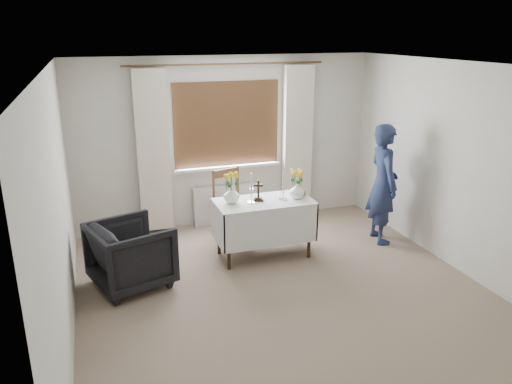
% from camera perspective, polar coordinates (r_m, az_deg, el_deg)
% --- Properties ---
extents(ground, '(5.00, 5.00, 0.00)m').
position_cam_1_polar(ground, '(5.67, 3.74, -11.96)').
color(ground, gray).
rests_on(ground, ground).
extents(altar_table, '(1.24, 0.64, 0.76)m').
position_cam_1_polar(altar_table, '(6.48, 0.88, -4.19)').
color(altar_table, silver).
rests_on(altar_table, ground).
extents(wooden_chair, '(0.57, 0.57, 1.00)m').
position_cam_1_polar(wooden_chair, '(6.94, -2.57, -1.61)').
color(wooden_chair, '#4F341B').
rests_on(wooden_chair, ground).
extents(armchair, '(1.05, 1.04, 0.77)m').
position_cam_1_polar(armchair, '(5.93, -14.07, -6.94)').
color(armchair, black).
rests_on(armchair, ground).
extents(person, '(0.48, 0.66, 1.66)m').
position_cam_1_polar(person, '(7.03, 14.31, 0.91)').
color(person, navy).
rests_on(person, ground).
extents(radiator, '(1.10, 0.10, 0.60)m').
position_cam_1_polar(radiator, '(7.64, -3.08, -1.36)').
color(radiator, silver).
rests_on(radiator, ground).
extents(wooden_cross, '(0.15, 0.13, 0.27)m').
position_cam_1_polar(wooden_cross, '(6.31, 0.27, 0.16)').
color(wooden_cross, black).
rests_on(wooden_cross, altar_table).
extents(candlestick_left, '(0.11, 0.11, 0.39)m').
position_cam_1_polar(candlestick_left, '(6.22, -0.50, 0.45)').
color(candlestick_left, silver).
rests_on(candlestick_left, altar_table).
extents(candlestick_right, '(0.11, 0.11, 0.37)m').
position_cam_1_polar(candlestick_right, '(6.34, 3.11, 0.71)').
color(candlestick_right, silver).
rests_on(candlestick_right, altar_table).
extents(flower_vase_left, '(0.22, 0.22, 0.21)m').
position_cam_1_polar(flower_vase_left, '(6.24, -2.81, -0.32)').
color(flower_vase_left, white).
rests_on(flower_vase_left, altar_table).
extents(flower_vase_right, '(0.24, 0.24, 0.20)m').
position_cam_1_polar(flower_vase_right, '(6.43, 4.69, 0.15)').
color(flower_vase_right, white).
rests_on(flower_vase_right, altar_table).
extents(wicker_basket, '(0.25, 0.25, 0.07)m').
position_cam_1_polar(wicker_basket, '(6.59, 4.84, 0.01)').
color(wicker_basket, brown).
rests_on(wicker_basket, altar_table).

